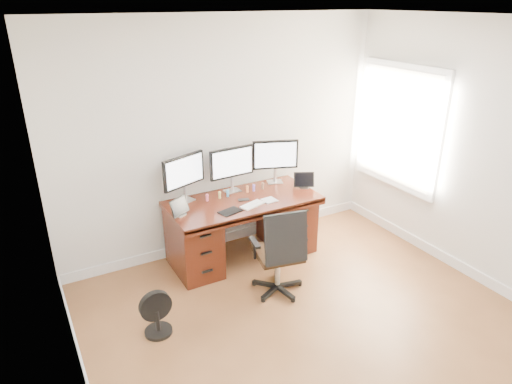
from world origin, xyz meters
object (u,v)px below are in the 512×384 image
desk (242,226)px  floor_fan (157,314)px  keyboard (252,205)px  monitor_center (232,164)px  office_chair (279,266)px

desk → floor_fan: desk is taller
keyboard → desk: bearing=75.3°
floor_fan → keyboard: bearing=22.8°
desk → monitor_center: monitor_center is taller
desk → office_chair: size_ratio=1.75×
desk → keyboard: (0.01, -0.23, 0.36)m
desk → monitor_center: size_ratio=3.08×
monitor_center → office_chair: bearing=-93.5°
floor_fan → monitor_center: 1.90m
office_chair → desk: bearing=100.8°
floor_fan → monitor_center: size_ratio=0.79×
desk → monitor_center: (0.00, 0.24, 0.68)m
floor_fan → keyboard: 1.54m
monitor_center → keyboard: size_ratio=1.99×
office_chair → monitor_center: bearing=100.9°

